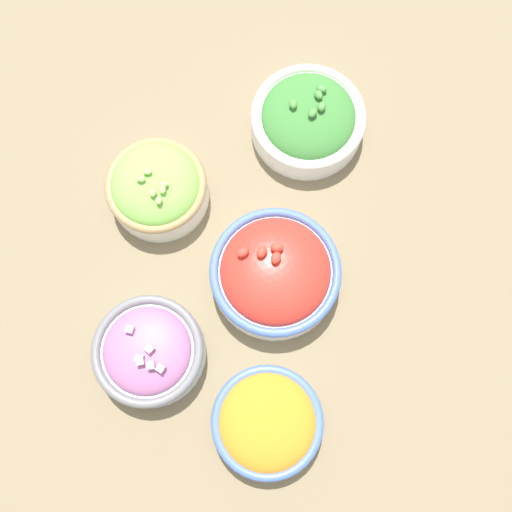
{
  "coord_description": "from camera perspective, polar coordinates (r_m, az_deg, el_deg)",
  "views": [
    {
      "loc": [
        0.18,
        0.01,
        0.76
      ],
      "look_at": [
        0.0,
        0.0,
        0.03
      ],
      "focal_mm": 40.0,
      "sensor_mm": 36.0,
      "label": 1
    }
  ],
  "objects": [
    {
      "name": "bowl_red_onion",
      "position": [
        0.74,
        -10.67,
        -9.34
      ],
      "size": [
        0.14,
        0.14,
        0.07
      ],
      "color": "#B2C1CC",
      "rests_on": "ground_plane"
    },
    {
      "name": "bowl_lettuce",
      "position": [
        0.79,
        -9.88,
        6.77
      ],
      "size": [
        0.14,
        0.14,
        0.08
      ],
      "color": "silver",
      "rests_on": "ground_plane"
    },
    {
      "name": "ground_plane",
      "position": [
        0.78,
        0.0,
        -0.53
      ],
      "size": [
        3.0,
        3.0,
        0.0
      ],
      "primitive_type": "plane",
      "color": "#75664C"
    },
    {
      "name": "bowl_cherry_tomatoes",
      "position": [
        0.74,
        1.93,
        -1.68
      ],
      "size": [
        0.17,
        0.17,
        0.08
      ],
      "color": "silver",
      "rests_on": "ground_plane"
    },
    {
      "name": "bowl_broccoli",
      "position": [
        0.82,
        5.2,
        13.45
      ],
      "size": [
        0.16,
        0.16,
        0.07
      ],
      "color": "white",
      "rests_on": "ground_plane"
    },
    {
      "name": "bowl_carrots",
      "position": [
        0.73,
        1.13,
        -16.25
      ],
      "size": [
        0.14,
        0.14,
        0.05
      ],
      "color": "#B2C1CC",
      "rests_on": "ground_plane"
    }
  ]
}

